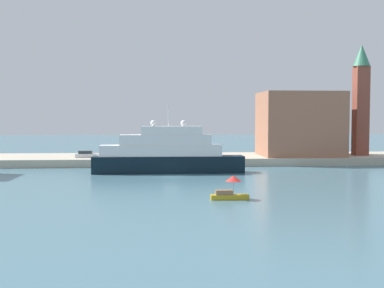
# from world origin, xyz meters

# --- Properties ---
(ground) EXTENTS (400.00, 400.00, 0.00)m
(ground) POSITION_xyz_m (0.00, 0.00, 0.00)
(ground) COLOR slate
(quay_dock) EXTENTS (110.00, 18.66, 1.60)m
(quay_dock) POSITION_xyz_m (0.00, 25.33, 0.80)
(quay_dock) COLOR #B7AD99
(quay_dock) RESTS_ON ground
(large_yacht) EXTENTS (27.09, 3.94, 12.34)m
(large_yacht) POSITION_xyz_m (-0.74, 6.11, 3.35)
(large_yacht) COLOR black
(large_yacht) RESTS_ON ground
(small_motorboat) EXTENTS (4.63, 1.94, 2.91)m
(small_motorboat) POSITION_xyz_m (6.50, -22.86, 1.22)
(small_motorboat) COLOR #B7991E
(small_motorboat) RESTS_ON ground
(harbor_building) EXTENTS (17.03, 13.50, 13.87)m
(harbor_building) POSITION_xyz_m (28.75, 23.68, 8.53)
(harbor_building) COLOR #9E664C
(harbor_building) RESTS_ON quay_dock
(bell_tower) EXTENTS (3.76, 3.76, 24.38)m
(bell_tower) POSITION_xyz_m (42.45, 23.66, 14.96)
(bell_tower) COLOR brown
(bell_tower) RESTS_ON quay_dock
(parked_car) EXTENTS (4.55, 1.64, 1.42)m
(parked_car) POSITION_xyz_m (-17.23, 21.50, 2.21)
(parked_car) COLOR silver
(parked_car) RESTS_ON quay_dock
(person_figure) EXTENTS (0.36, 0.36, 1.59)m
(person_figure) POSITION_xyz_m (-11.95, 23.30, 2.33)
(person_figure) COLOR #4C4C4C
(person_figure) RESTS_ON quay_dock
(mooring_bollard) EXTENTS (0.39, 0.39, 0.82)m
(mooring_bollard) POSITION_xyz_m (-3.12, 17.39, 2.01)
(mooring_bollard) COLOR black
(mooring_bollard) RESTS_ON quay_dock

